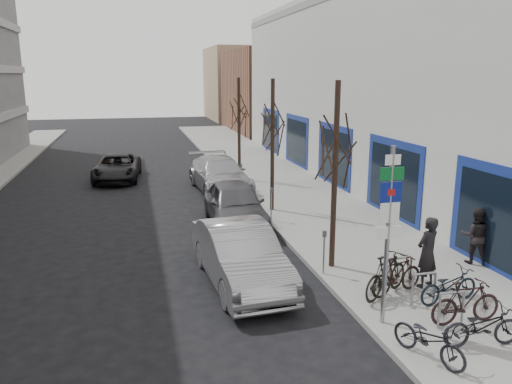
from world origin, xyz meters
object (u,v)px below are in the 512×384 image
tree_far (239,105)px  meter_back (241,174)px  bike_mid_inner (386,274)px  bike_far_curb (483,323)px  meter_front (324,248)px  bike_near_right (466,302)px  bike_far_inner (397,275)px  parked_car_front (240,255)px  tree_near (336,132)px  bike_mid_curb (449,283)px  bike_rack (424,285)px  parked_car_back (220,174)px  highway_sign_pole (388,225)px  meter_mid (271,201)px  tree_mid (273,114)px  bike_near_left (429,336)px  parked_car_mid (235,204)px  pedestrian_near (427,252)px  pedestrian_far (475,235)px  lane_car (117,167)px

tree_far → meter_back: size_ratio=4.33×
bike_mid_inner → bike_far_curb: (0.75, -2.68, -0.06)m
meter_front → bike_near_right: (2.02, -3.50, -0.24)m
bike_far_inner → parked_car_front: 4.15m
tree_near → meter_back: 10.98m
bike_mid_curb → parked_car_front: size_ratio=0.34×
bike_rack → parked_car_back: size_ratio=0.39×
highway_sign_pole → tree_far: bearing=89.3°
meter_mid → bike_mid_curb: meter_mid is taller
bike_far_curb → parked_car_front: parked_car_front is taller
bike_rack → tree_mid: size_ratio=0.41×
bike_rack → tree_far: 16.31m
bike_far_curb → parked_car_front: bearing=47.2°
bike_near_left → meter_front: bearing=72.5°
highway_sign_pole → meter_back: bearing=91.0°
tree_mid → parked_car_back: bearing=107.3°
tree_mid → meter_front: bearing=-93.7°
bike_far_inner → tree_far: bearing=-13.6°
tree_mid → bike_near_right: 11.16m
tree_near → highway_sign_pole: bearing=-93.3°
highway_sign_pole → meter_mid: highway_sign_pole is taller
bike_rack → bike_far_curb: size_ratio=1.32×
tree_far → parked_car_mid: tree_far is taller
bike_near_right → parked_car_mid: bearing=21.3°
tree_near → bike_far_curb: size_ratio=3.22×
bike_rack → bike_mid_curb: size_ratio=1.34×
bike_mid_inner → parked_car_back: (-1.96, 13.27, 0.11)m
parked_car_mid → pedestrian_near: size_ratio=2.61×
tree_mid → tree_far: same height
tree_far → pedestrian_near: size_ratio=2.87×
bike_far_curb → parked_car_mid: parked_car_mid is taller
tree_far → bike_near_left: tree_far is taller
highway_sign_pole → bike_near_left: bearing=-84.5°
tree_near → parked_car_mid: bearing=110.1°
tree_near → pedestrian_far: size_ratio=3.20×
tree_far → pedestrian_near: 15.37m
bike_far_curb → pedestrian_near: pedestrian_near is taller
bike_mid_curb → bike_mid_inner: bike_mid_inner is taller
bike_far_inner → pedestrian_far: bearing=-83.8°
bike_mid_inner → parked_car_front: bearing=27.7°
tree_far → parked_car_back: size_ratio=0.96×
parked_car_back → pedestrian_far: size_ratio=3.34×
parked_car_front → pedestrian_near: pedestrian_near is taller
bike_near_right → lane_car: 20.64m
bike_mid_curb → bike_mid_inner: size_ratio=0.88×
pedestrian_far → highway_sign_pole: bearing=62.2°
highway_sign_pole → parked_car_front: bearing=128.6°
bike_near_right → bike_far_curb: (-0.28, -0.91, -0.01)m
tree_far → pedestrian_far: 14.74m
lane_car → meter_mid: bearing=-54.3°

